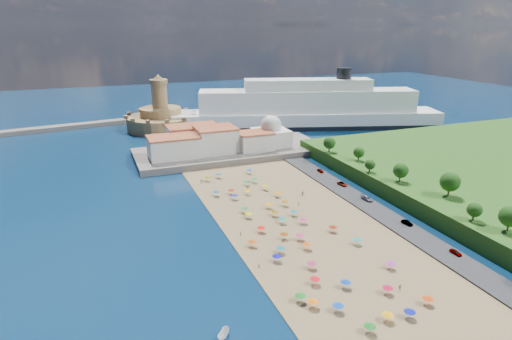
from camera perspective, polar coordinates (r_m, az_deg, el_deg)
name	(u,v)px	position (r m, az deg, el deg)	size (l,w,h in m)	color
ground	(273,218)	(139.09, 2.26, -6.41)	(700.00, 700.00, 0.00)	#071938
terrace	(231,151)	(205.93, -3.36, 2.49)	(90.00, 36.00, 3.00)	#59544C
jetty	(171,139)	(233.70, -11.22, 4.06)	(18.00, 70.00, 2.40)	#59544C
waterfront_buildings	(204,141)	(201.31, -6.98, 3.88)	(57.00, 29.00, 11.00)	silver
domed_building	(271,134)	(209.05, 2.01, 4.88)	(16.00, 16.00, 15.00)	silver
fortress	(161,118)	(261.32, -12.55, 6.75)	(40.00, 40.00, 32.40)	#9E764F
cruise_ship	(307,110)	(262.31, 6.81, 7.95)	(161.18, 71.57, 35.31)	black
beach_parasols	(290,229)	(127.59, 4.49, -7.83)	(31.03, 111.55, 2.20)	gray
beachgoers	(279,217)	(136.93, 3.14, -6.34)	(36.23, 98.52, 1.82)	tan
parked_cars	(365,197)	(156.27, 14.31, -3.55)	(2.65, 76.55, 1.42)	gray
hillside_trees	(426,181)	(152.03, 21.68, -1.39)	(15.68, 108.23, 8.22)	#382314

